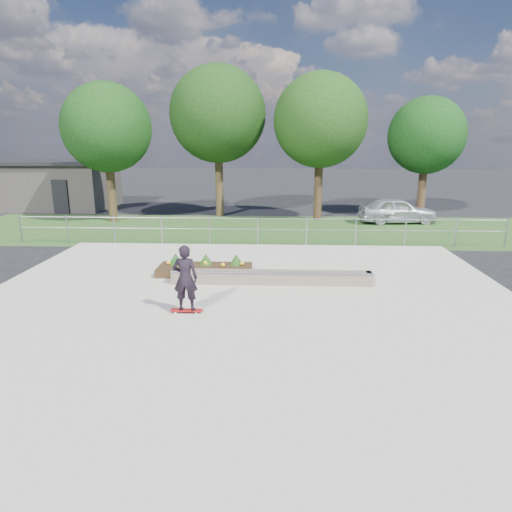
{
  "coord_description": "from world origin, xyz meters",
  "views": [
    {
      "loc": [
        0.76,
        -10.9,
        4.27
      ],
      "look_at": [
        0.2,
        1.5,
        1.1
      ],
      "focal_mm": 32.0,
      "sensor_mm": 36.0,
      "label": 1
    }
  ],
  "objects": [
    {
      "name": "ground",
      "position": [
        0.0,
        0.0,
        0.0
      ],
      "size": [
        120.0,
        120.0,
        0.0
      ],
      "primitive_type": "plane",
      "color": "black",
      "rests_on": "ground"
    },
    {
      "name": "grass_verge",
      "position": [
        0.0,
        11.0,
        0.01
      ],
      "size": [
        30.0,
        8.0,
        0.02
      ],
      "primitive_type": "cube",
      "color": "#27471C",
      "rests_on": "ground"
    },
    {
      "name": "concrete_slab",
      "position": [
        0.0,
        0.0,
        0.03
      ],
      "size": [
        15.0,
        15.0,
        0.06
      ],
      "primitive_type": "cube",
      "color": "#ACA798",
      "rests_on": "ground"
    },
    {
      "name": "fence",
      "position": [
        0.0,
        7.5,
        0.77
      ],
      "size": [
        20.06,
        0.06,
        1.2
      ],
      "color": "gray",
      "rests_on": "ground"
    },
    {
      "name": "building",
      "position": [
        -14.0,
        18.0,
        1.51
      ],
      "size": [
        8.4,
        5.4,
        3.0
      ],
      "color": "#312E2C",
      "rests_on": "ground"
    },
    {
      "name": "tree_far_left",
      "position": [
        -8.0,
        13.0,
        4.85
      ],
      "size": [
        4.55,
        4.55,
        7.15
      ],
      "color": "#332414",
      "rests_on": "ground"
    },
    {
      "name": "tree_mid_left",
      "position": [
        -2.5,
        15.0,
        5.61
      ],
      "size": [
        5.25,
        5.25,
        8.25
      ],
      "color": "#352615",
      "rests_on": "ground"
    },
    {
      "name": "tree_mid_right",
      "position": [
        3.0,
        14.0,
        5.23
      ],
      "size": [
        4.9,
        4.9,
        7.7
      ],
      "color": "#2F2013",
      "rests_on": "ground"
    },
    {
      "name": "tree_far_right",
      "position": [
        9.0,
        15.5,
        4.48
      ],
      "size": [
        4.2,
        4.2,
        6.6
      ],
      "color": "#372316",
      "rests_on": "ground"
    },
    {
      "name": "grind_ledge",
      "position": [
        0.63,
        2.19,
        0.26
      ],
      "size": [
        6.0,
        0.44,
        0.43
      ],
      "color": "brown",
      "rests_on": "concrete_slab"
    },
    {
      "name": "planter_bed",
      "position": [
        -1.53,
        3.23,
        0.24
      ],
      "size": [
        3.0,
        1.2,
        0.61
      ],
      "color": "black",
      "rests_on": "concrete_slab"
    },
    {
      "name": "skateboarder",
      "position": [
        -1.46,
        -0.27,
        0.97
      ],
      "size": [
        0.8,
        0.41,
        1.75
      ],
      "color": "silver",
      "rests_on": "concrete_slab"
    },
    {
      "name": "parked_car",
      "position": [
        7.09,
        13.16,
        0.67
      ],
      "size": [
        4.08,
        1.92,
        1.35
      ],
      "primitive_type": "imported",
      "rotation": [
        0.0,
        0.0,
        1.65
      ],
      "color": "silver",
      "rests_on": "ground"
    }
  ]
}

